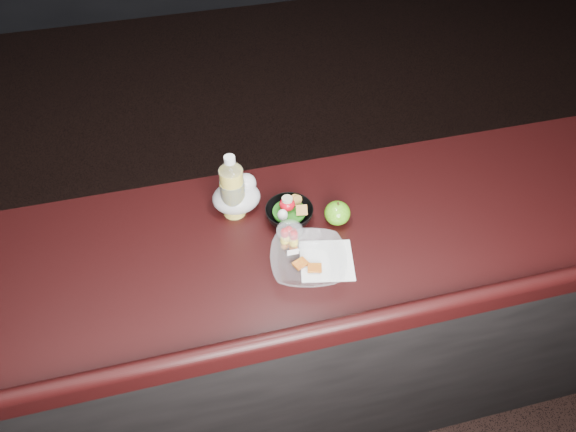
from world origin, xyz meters
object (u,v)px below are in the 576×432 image
object	(u,v)px
fruit_cup	(290,238)
green_apple	(337,213)
lemonade_bottle	(233,190)
snack_bowl	(289,213)
takeout_bowl	(308,262)

from	to	relation	value
fruit_cup	green_apple	bearing A→B (deg)	25.33
lemonade_bottle	snack_bowl	bearing A→B (deg)	-23.98
lemonade_bottle	snack_bowl	size ratio (longest dim) A/B	1.22
fruit_cup	snack_bowl	world-z (taller)	fruit_cup
snack_bowl	takeout_bowl	world-z (taller)	snack_bowl
takeout_bowl	snack_bowl	bearing A→B (deg)	91.88
green_apple	takeout_bowl	world-z (taller)	green_apple
green_apple	snack_bowl	bearing A→B (deg)	162.14
snack_bowl	takeout_bowl	bearing A→B (deg)	-88.12
snack_bowl	fruit_cup	bearing A→B (deg)	-103.08
green_apple	takeout_bowl	size ratio (longest dim) A/B	0.33
snack_bowl	lemonade_bottle	bearing A→B (deg)	156.02
fruit_cup	takeout_bowl	size ratio (longest dim) A/B	0.44
lemonade_bottle	snack_bowl	world-z (taller)	lemonade_bottle
lemonade_bottle	fruit_cup	size ratio (longest dim) A/B	2.03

